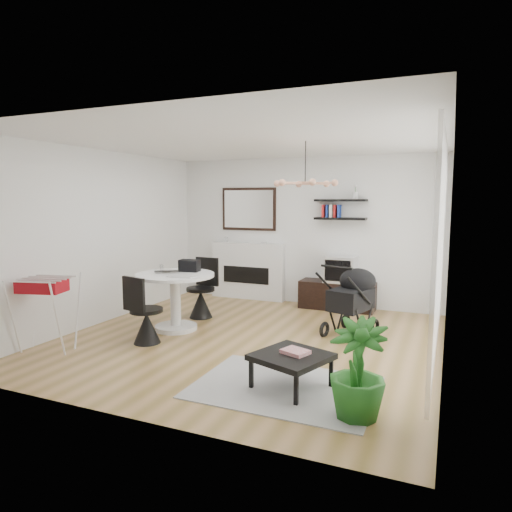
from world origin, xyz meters
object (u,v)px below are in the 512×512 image
at_px(tv_console, 337,295).
at_px(dining_table, 175,293).
at_px(fireplace, 248,264).
at_px(stroller, 353,303).
at_px(drying_rack, 46,312).
at_px(potted_plant, 357,369).
at_px(crt_tv, 340,269).
at_px(coffee_table, 291,358).

bearing_deg(tv_console, dining_table, -130.71).
distance_m(fireplace, stroller, 2.85).
xyz_separation_m(drying_rack, potted_plant, (4.00, -0.26, -0.06)).
bearing_deg(potted_plant, dining_table, 150.18).
relative_size(tv_console, dining_table, 1.13).
distance_m(tv_console, crt_tv, 0.48).
bearing_deg(fireplace, coffee_table, -59.77).
height_order(fireplace, drying_rack, fireplace).
bearing_deg(potted_plant, fireplace, 125.31).
xyz_separation_m(fireplace, potted_plant, (2.92, -4.12, -0.24)).
bearing_deg(crt_tv, drying_rack, -128.57).
height_order(stroller, potted_plant, stroller).
relative_size(fireplace, drying_rack, 2.24).
xyz_separation_m(crt_tv, potted_plant, (1.05, -3.95, -0.27)).
height_order(dining_table, drying_rack, drying_rack).
relative_size(drying_rack, stroller, 0.90).
bearing_deg(dining_table, drying_rack, -123.71).
relative_size(crt_tv, potted_plant, 0.59).
relative_size(fireplace, tv_console, 1.65).
height_order(crt_tv, coffee_table, crt_tv).
bearing_deg(stroller, crt_tv, 126.66).
bearing_deg(dining_table, tv_console, 49.29).
xyz_separation_m(tv_console, stroller, (0.55, -1.40, 0.21)).
distance_m(tv_console, potted_plant, 4.11).
distance_m(crt_tv, stroller, 1.51).
xyz_separation_m(dining_table, potted_plant, (3.02, -1.73, -0.11)).
xyz_separation_m(drying_rack, coffee_table, (3.25, 0.13, -0.18)).
bearing_deg(crt_tv, fireplace, 174.90).
distance_m(coffee_table, potted_plant, 0.85).
bearing_deg(coffee_table, crt_tv, 94.96).
relative_size(crt_tv, coffee_table, 0.60).
bearing_deg(dining_table, crt_tv, 48.54).
distance_m(dining_table, stroller, 2.60).
bearing_deg(stroller, coffee_table, -77.99).
distance_m(fireplace, crt_tv, 1.87).
relative_size(drying_rack, potted_plant, 1.07).
height_order(drying_rack, potted_plant, drying_rack).
distance_m(crt_tv, dining_table, 2.97).
distance_m(drying_rack, coffee_table, 3.26).
relative_size(tv_console, drying_rack, 1.36).
height_order(tv_console, dining_table, dining_table).
xyz_separation_m(tv_console, drying_rack, (-2.89, -3.69, 0.26)).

